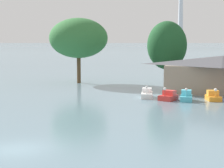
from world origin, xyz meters
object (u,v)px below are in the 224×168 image
at_px(pedal_boat_cyan, 186,97).
at_px(shoreline_tree_tall_left, 79,38).
at_px(pedal_boat_red, 168,96).
at_px(pedal_boat_orange, 213,96).
at_px(boathouse, 222,74).
at_px(pedal_boat_white, 147,94).
at_px(shoreline_tree_mid, 167,45).

xyz_separation_m(pedal_boat_cyan, shoreline_tree_tall_left, (-19.21, 14.16, 6.94)).
xyz_separation_m(pedal_boat_red, shoreline_tree_tall_left, (-17.12, 14.20, 6.97)).
bearing_deg(shoreline_tree_tall_left, pedal_boat_red, -39.68).
xyz_separation_m(pedal_boat_red, pedal_boat_orange, (5.10, 1.45, -0.00)).
bearing_deg(pedal_boat_orange, boathouse, 157.92).
height_order(pedal_boat_red, pedal_boat_orange, pedal_boat_red).
xyz_separation_m(pedal_boat_white, pedal_boat_red, (2.86, -1.18, -0.01)).
relative_size(shoreline_tree_tall_left, shoreline_tree_mid, 1.06).
relative_size(pedal_boat_cyan, shoreline_tree_tall_left, 0.24).
bearing_deg(shoreline_tree_tall_left, pedal_boat_cyan, -36.39).
height_order(pedal_boat_red, pedal_boat_cyan, pedal_boat_cyan).
bearing_deg(pedal_boat_red, pedal_boat_cyan, 110.09).
bearing_deg(pedal_boat_orange, shoreline_tree_mid, -166.24).
bearing_deg(pedal_boat_white, boathouse, 119.46).
bearing_deg(boathouse, pedal_boat_white, -140.30).
bearing_deg(shoreline_tree_tall_left, shoreline_tree_mid, 4.86).
relative_size(boathouse, shoreline_tree_mid, 1.57).
height_order(pedal_boat_red, boathouse, boathouse).
distance_m(pedal_boat_red, boathouse, 10.57).
distance_m(pedal_boat_red, pedal_boat_orange, 5.30).
relative_size(pedal_boat_white, pedal_boat_red, 1.17).
xyz_separation_m(pedal_boat_orange, shoreline_tree_mid, (-7.76, 13.98, 5.83)).
distance_m(pedal_boat_white, pedal_boat_cyan, 5.08).
bearing_deg(pedal_boat_orange, shoreline_tree_tall_left, -135.14).
distance_m(pedal_boat_red, shoreline_tree_tall_left, 23.31).
bearing_deg(boathouse, pedal_boat_red, -124.99).
distance_m(pedal_boat_red, pedal_boat_cyan, 2.09).
distance_m(shoreline_tree_tall_left, shoreline_tree_mid, 14.55).
distance_m(pedal_boat_cyan, boathouse, 9.51).
bearing_deg(pedal_boat_white, pedal_boat_cyan, 66.86).
distance_m(pedal_boat_white, pedal_boat_orange, 7.96).
distance_m(pedal_boat_orange, shoreline_tree_tall_left, 26.54).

